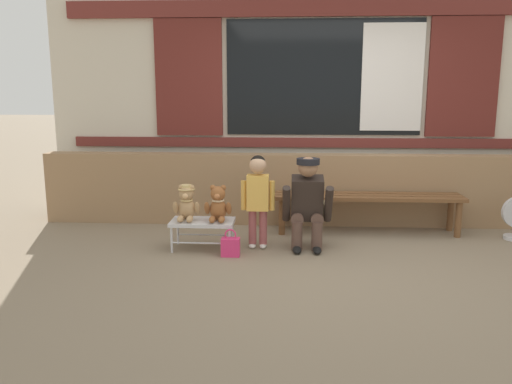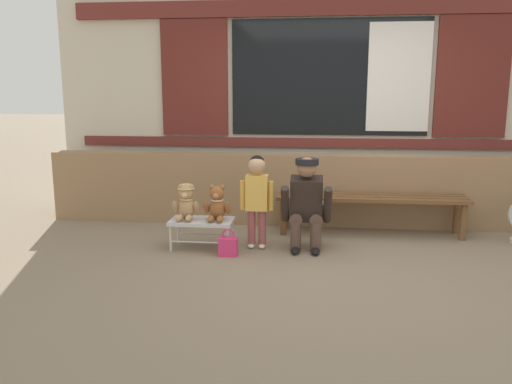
{
  "view_description": "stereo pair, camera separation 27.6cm",
  "coord_description": "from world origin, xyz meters",
  "px_view_note": "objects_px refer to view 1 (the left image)",
  "views": [
    {
      "loc": [
        -0.45,
        -4.7,
        1.59
      ],
      "look_at": [
        -0.76,
        0.58,
        0.55
      ],
      "focal_mm": 36.17,
      "sensor_mm": 36.0,
      "label": 1
    },
    {
      "loc": [
        -0.18,
        -4.68,
        1.59
      ],
      "look_at": [
        -0.76,
        0.58,
        0.55
      ],
      "focal_mm": 36.17,
      "sensor_mm": 36.0,
      "label": 2
    }
  ],
  "objects_px": {
    "wooden_bench_long": "(368,201)",
    "adult_crouching": "(308,202)",
    "teddy_bear_with_hat": "(187,203)",
    "teddy_bear_plain": "(218,205)",
    "handbag_on_ground": "(231,246)",
    "small_display_bench": "(203,223)",
    "child_standing": "(258,191)"
  },
  "relations": [
    {
      "from": "adult_crouching",
      "to": "handbag_on_ground",
      "type": "distance_m",
      "value": 0.91
    },
    {
      "from": "child_standing",
      "to": "adult_crouching",
      "type": "relative_size",
      "value": 1.01
    },
    {
      "from": "wooden_bench_long",
      "to": "teddy_bear_with_hat",
      "type": "relative_size",
      "value": 5.78
    },
    {
      "from": "small_display_bench",
      "to": "child_standing",
      "type": "xyz_separation_m",
      "value": [
        0.56,
        0.07,
        0.33
      ]
    },
    {
      "from": "teddy_bear_plain",
      "to": "adult_crouching",
      "type": "distance_m",
      "value": 0.91
    },
    {
      "from": "small_display_bench",
      "to": "child_standing",
      "type": "relative_size",
      "value": 0.67
    },
    {
      "from": "teddy_bear_plain",
      "to": "wooden_bench_long",
      "type": "bearing_deg",
      "value": 24.23
    },
    {
      "from": "teddy_bear_plain",
      "to": "handbag_on_ground",
      "type": "distance_m",
      "value": 0.45
    },
    {
      "from": "adult_crouching",
      "to": "handbag_on_ground",
      "type": "xyz_separation_m",
      "value": [
        -0.76,
        -0.31,
        -0.38
      ]
    },
    {
      "from": "teddy_bear_with_hat",
      "to": "handbag_on_ground",
      "type": "bearing_deg",
      "value": -25.35
    },
    {
      "from": "handbag_on_ground",
      "to": "small_display_bench",
      "type": "bearing_deg",
      "value": 144.49
    },
    {
      "from": "teddy_bear_with_hat",
      "to": "teddy_bear_plain",
      "type": "bearing_deg",
      "value": -0.13
    },
    {
      "from": "wooden_bench_long",
      "to": "handbag_on_ground",
      "type": "bearing_deg",
      "value": -147.13
    },
    {
      "from": "child_standing",
      "to": "teddy_bear_plain",
      "type": "bearing_deg",
      "value": -170.09
    },
    {
      "from": "wooden_bench_long",
      "to": "teddy_bear_with_hat",
      "type": "distance_m",
      "value": 2.06
    },
    {
      "from": "wooden_bench_long",
      "to": "adult_crouching",
      "type": "distance_m",
      "value": 0.96
    },
    {
      "from": "wooden_bench_long",
      "to": "handbag_on_ground",
      "type": "xyz_separation_m",
      "value": [
        -1.46,
        -0.95,
        -0.28
      ]
    },
    {
      "from": "wooden_bench_long",
      "to": "small_display_bench",
      "type": "xyz_separation_m",
      "value": [
        -1.77,
        -0.73,
        -0.11
      ]
    },
    {
      "from": "wooden_bench_long",
      "to": "adult_crouching",
      "type": "height_order",
      "value": "adult_crouching"
    },
    {
      "from": "wooden_bench_long",
      "to": "teddy_bear_plain",
      "type": "bearing_deg",
      "value": -155.77
    },
    {
      "from": "wooden_bench_long",
      "to": "teddy_bear_with_hat",
      "type": "height_order",
      "value": "teddy_bear_with_hat"
    },
    {
      "from": "teddy_bear_with_hat",
      "to": "child_standing",
      "type": "distance_m",
      "value": 0.73
    },
    {
      "from": "adult_crouching",
      "to": "teddy_bear_plain",
      "type": "bearing_deg",
      "value": -174.67
    },
    {
      "from": "teddy_bear_plain",
      "to": "handbag_on_ground",
      "type": "relative_size",
      "value": 1.34
    },
    {
      "from": "child_standing",
      "to": "handbag_on_ground",
      "type": "xyz_separation_m",
      "value": [
        -0.25,
        -0.29,
        -0.5
      ]
    },
    {
      "from": "child_standing",
      "to": "small_display_bench",
      "type": "bearing_deg",
      "value": -172.75
    },
    {
      "from": "teddy_bear_plain",
      "to": "child_standing",
      "type": "height_order",
      "value": "child_standing"
    },
    {
      "from": "wooden_bench_long",
      "to": "adult_crouching",
      "type": "xyz_separation_m",
      "value": [
        -0.7,
        -0.64,
        0.11
      ]
    },
    {
      "from": "wooden_bench_long",
      "to": "child_standing",
      "type": "bearing_deg",
      "value": -151.6
    },
    {
      "from": "teddy_bear_with_hat",
      "to": "teddy_bear_plain",
      "type": "xyz_separation_m",
      "value": [
        0.32,
        -0.0,
        -0.01
      ]
    },
    {
      "from": "child_standing",
      "to": "handbag_on_ground",
      "type": "bearing_deg",
      "value": -130.87
    },
    {
      "from": "teddy_bear_plain",
      "to": "handbag_on_ground",
      "type": "bearing_deg",
      "value": -56.29
    }
  ]
}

